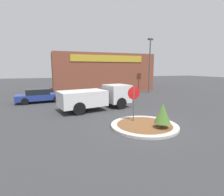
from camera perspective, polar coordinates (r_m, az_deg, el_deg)
ground_plane at (r=10.57m, az=10.48°, el=-9.23°), size 120.00×120.00×0.00m
traffic_island at (r=10.55m, az=10.49°, el=-8.87°), size 3.92×3.92×0.14m
stop_sign at (r=10.81m, az=7.09°, el=0.18°), size 0.80×0.07×2.33m
island_shrub at (r=10.00m, az=16.20°, el=-4.82°), size 0.90×0.90×1.37m
utility_truck at (r=14.58m, az=-5.03°, el=0.43°), size 6.33×3.25×1.97m
storefront_building at (r=27.70m, az=-3.25°, el=8.35°), size 14.85×6.07×5.57m
parked_sedan_blue at (r=19.04m, az=-22.49°, el=0.76°), size 4.77×2.14×1.38m
light_pole at (r=25.15m, az=12.20°, el=11.40°), size 0.70×0.30×7.40m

